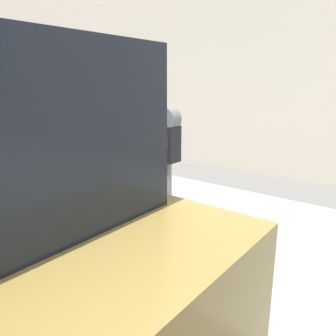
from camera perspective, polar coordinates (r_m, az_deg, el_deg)
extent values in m
cube|color=#9E9B96|center=(3.93, 8.50, -10.70)|extent=(24.00, 2.80, 0.11)
cube|color=beige|center=(6.52, 23.86, 21.05)|extent=(24.00, 0.30, 5.17)
cylinder|color=gray|center=(2.78, 0.00, -8.91)|extent=(0.06, 0.06, 1.00)
cube|color=black|center=(2.59, 0.00, 4.24)|extent=(0.16, 0.14, 0.29)
cube|color=gray|center=(2.53, -0.99, 4.48)|extent=(0.09, 0.01, 0.10)
cylinder|color=slate|center=(2.57, 0.00, 8.49)|extent=(0.18, 0.11, 0.18)
cylinder|color=black|center=(2.33, -9.13, -22.61)|extent=(0.64, 0.23, 0.64)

